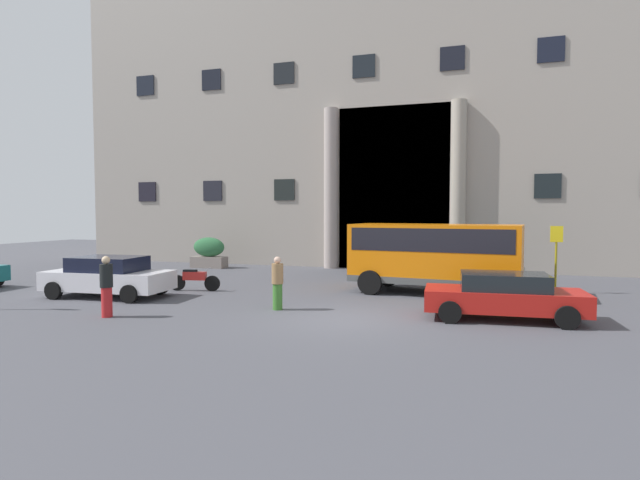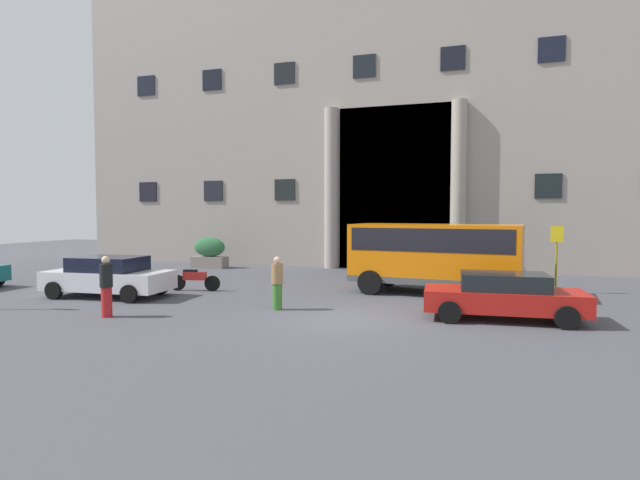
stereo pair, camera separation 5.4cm
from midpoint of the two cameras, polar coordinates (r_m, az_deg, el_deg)
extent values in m
cube|color=#494A51|center=(14.54, 2.27, -9.14)|extent=(80.00, 64.00, 0.12)
cube|color=#9E948A|center=(32.13, 10.99, 15.17)|extent=(39.70, 9.00, 19.54)
cube|color=black|center=(27.15, 8.32, 5.79)|extent=(5.86, 0.12, 8.62)
cylinder|color=#9F918B|center=(27.59, 1.36, 5.78)|extent=(0.78, 0.78, 8.62)
cylinder|color=#9E9586|center=(26.50, 15.34, 5.78)|extent=(0.78, 0.78, 8.62)
cube|color=black|center=(33.15, -18.72, 5.15)|extent=(1.21, 0.08, 1.18)
cube|color=black|center=(30.67, -11.86, 5.43)|extent=(1.21, 0.08, 1.18)
cube|color=black|center=(28.71, -3.92, 5.65)|extent=(1.21, 0.08, 1.18)
cube|color=black|center=(26.85, 24.33, 5.56)|extent=(1.21, 0.08, 1.18)
cube|color=black|center=(34.01, -18.91, 16.07)|extent=(1.21, 0.08, 1.18)
cube|color=black|center=(31.61, -11.99, 17.19)|extent=(1.21, 0.08, 1.18)
cube|color=black|center=(29.70, -3.97, 18.18)|extent=(1.21, 0.08, 1.18)
cube|color=black|center=(28.40, 5.05, 18.88)|extent=(1.21, 0.08, 1.18)
cube|color=black|center=(27.79, 14.76, 19.15)|extent=(1.21, 0.08, 1.18)
cube|color=black|center=(27.91, 24.64, 18.90)|extent=(1.21, 0.08, 1.18)
cube|color=orange|center=(19.32, 12.88, -1.44)|extent=(6.30, 3.04, 2.13)
cube|color=black|center=(19.28, 12.90, 0.15)|extent=(5.94, 3.03, 0.83)
cube|color=black|center=(18.95, 21.76, -0.60)|extent=(0.28, 2.01, 1.03)
cube|color=#4B4D4C|center=(19.41, 12.84, -4.23)|extent=(6.30, 3.08, 0.24)
cylinder|color=black|center=(20.33, 19.41, -4.34)|extent=(0.92, 0.37, 0.90)
cylinder|color=black|center=(17.96, 18.80, -5.29)|extent=(0.92, 0.37, 0.90)
cylinder|color=black|center=(21.09, 7.78, -3.93)|extent=(0.92, 0.37, 0.90)
cylinder|color=black|center=(18.81, 5.73, -4.77)|extent=(0.92, 0.37, 0.90)
cylinder|color=#9F9117|center=(20.86, 25.08, -2.10)|extent=(0.08, 0.08, 2.47)
cube|color=yellow|center=(20.77, 25.15, 0.61)|extent=(0.44, 0.03, 0.60)
cube|color=slate|center=(28.43, -12.24, -2.45)|extent=(1.93, 0.79, 0.61)
ellipsoid|color=#2C653A|center=(28.36, -12.26, -0.77)|extent=(1.85, 0.71, 1.06)
cube|color=#6B5F5A|center=(24.29, 8.43, -3.34)|extent=(1.71, 0.75, 0.62)
ellipsoid|color=#295326|center=(24.21, 8.45, -1.32)|extent=(1.65, 0.67, 1.09)
cube|color=#676659|center=(24.59, 20.41, -3.49)|extent=(1.44, 0.73, 0.56)
ellipsoid|color=#1D5E26|center=(24.52, 20.44, -1.74)|extent=(1.38, 0.65, 0.95)
cube|color=#B51A14|center=(15.27, 20.00, -6.35)|extent=(4.42, 2.00, 0.58)
cube|color=black|center=(15.19, 20.04, -4.40)|extent=(2.42, 1.67, 0.47)
cylinder|color=black|center=(16.37, 24.83, -6.72)|extent=(0.63, 0.24, 0.62)
cylinder|color=black|center=(14.70, 26.09, -7.85)|extent=(0.63, 0.24, 0.62)
cylinder|color=black|center=(16.09, 14.42, -6.70)|extent=(0.63, 0.24, 0.62)
cylinder|color=black|center=(14.38, 14.45, -7.87)|extent=(0.63, 0.24, 0.62)
cube|color=silver|center=(19.73, -22.58, -4.18)|extent=(4.52, 2.17, 0.66)
cube|color=black|center=(19.67, -22.62, -2.48)|extent=(2.48, 1.81, 0.51)
cylinder|color=black|center=(19.71, -17.41, -4.95)|extent=(0.63, 0.24, 0.62)
cylinder|color=black|center=(18.14, -20.55, -5.69)|extent=(0.63, 0.24, 0.62)
cylinder|color=black|center=(21.42, -24.27, -4.44)|extent=(0.63, 0.24, 0.62)
cylinder|color=black|center=(19.99, -27.65, -5.05)|extent=(0.63, 0.24, 0.62)
cylinder|color=black|center=(19.97, -11.93, -4.79)|extent=(0.61, 0.21, 0.60)
cylinder|color=black|center=(20.47, -15.63, -4.65)|extent=(0.61, 0.23, 0.60)
cube|color=#B02622|center=(20.17, -13.81, -3.93)|extent=(0.92, 0.40, 0.32)
cube|color=black|center=(20.22, -14.30, -3.41)|extent=(0.55, 0.29, 0.12)
cylinder|color=#A5A5A8|center=(19.93, -12.25, -3.13)|extent=(0.13, 0.55, 0.03)
cylinder|color=#37712A|center=(15.91, -4.72, -6.36)|extent=(0.30, 0.30, 0.81)
cylinder|color=olive|center=(15.81, -4.73, -3.79)|extent=(0.36, 0.36, 0.63)
sphere|color=#D5AB92|center=(15.76, -4.74, -2.26)|extent=(0.22, 0.22, 0.22)
cylinder|color=red|center=(16.00, -22.75, -6.44)|extent=(0.30, 0.30, 0.87)
cylinder|color=black|center=(15.89, -22.81, -3.71)|extent=(0.36, 0.36, 0.67)
sphere|color=#D9B78E|center=(15.85, -22.85, -2.09)|extent=(0.23, 0.23, 0.23)
camera|label=1|loc=(0.03, -89.92, 0.00)|focal=28.48mm
camera|label=2|loc=(0.03, 90.08, 0.00)|focal=28.48mm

